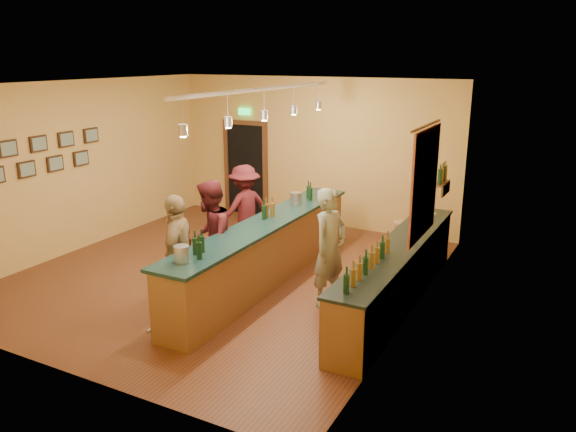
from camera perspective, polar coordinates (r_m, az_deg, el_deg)
The scene contains 18 objects.
floor at distance 9.80m, azimuth -6.34°, elevation -5.84°, with size 7.00×7.00×0.00m, color #552C18.
ceiling at distance 9.11m, azimuth -6.97°, elevation 13.19°, with size 6.50×7.00×0.02m, color silver.
wall_back at distance 12.32m, azimuth 2.53°, elevation 6.52°, with size 6.50×0.02×3.20m, color gold.
wall_front at distance 6.82m, azimuth -23.26°, elevation -2.65°, with size 6.50×0.02×3.20m, color gold.
wall_left at distance 11.44m, azimuth -20.33°, elevation 4.79°, with size 0.02×7.00×3.20m, color gold.
wall_right at distance 8.01m, azimuth 13.04°, elevation 0.91°, with size 0.02×7.00×3.20m, color gold.
doorway at distance 13.18m, azimuth -4.28°, elevation 5.02°, with size 1.15×0.09×2.48m.
tapestry at distance 8.34m, azimuth 13.72°, elevation 3.22°, with size 0.03×1.40×1.60m, color maroon.
bottle_shelf at distance 9.82m, azimuth 15.48°, elevation 3.89°, with size 0.17×0.55×0.54m.
picture_grid at distance 10.87m, azimuth -23.26°, elevation 5.83°, with size 0.06×2.20×0.70m, color #382111, non-canonical shape.
back_counter at distance 8.59m, azimuth 11.07°, elevation -5.77°, with size 0.60×4.55×1.27m.
tasting_bar at distance 9.18m, azimuth -2.29°, elevation -3.22°, with size 0.73×5.10×1.38m.
pendant_track at distance 8.70m, azimuth -2.45°, elevation 11.73°, with size 0.11×4.60×0.50m.
bartender at distance 8.30m, azimuth 4.28°, elevation -3.25°, with size 0.65×0.43×1.79m, color gray.
customer_a at distance 8.77m, azimuth -7.90°, elevation -2.24°, with size 0.88×0.69×1.81m, color #59191E.
customer_b at distance 8.18m, azimuth -11.07°, elevation -3.88°, with size 1.04×0.43×1.78m, color #997A51.
customer_c at distance 10.72m, azimuth -4.42°, elevation 0.83°, with size 1.07×0.62×1.66m, color #59191E.
bar_stool at distance 10.51m, azimuth 11.49°, elevation -1.34°, with size 0.34×0.34×0.70m.
Camera 1 is at (5.12, -7.52, 3.63)m, focal length 35.00 mm.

